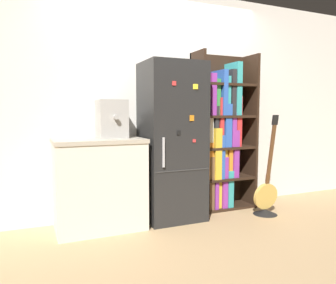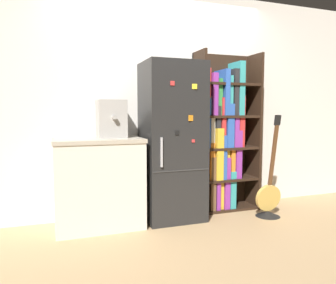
% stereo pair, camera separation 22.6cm
% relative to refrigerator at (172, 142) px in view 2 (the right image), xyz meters
% --- Properties ---
extents(ground_plane, '(16.00, 16.00, 0.00)m').
position_rel_refrigerator_xyz_m(ground_plane, '(0.00, -0.17, -0.86)').
color(ground_plane, tan).
extents(wall_back, '(8.00, 0.05, 2.60)m').
position_rel_refrigerator_xyz_m(wall_back, '(0.00, 0.30, 0.44)').
color(wall_back, silver).
rests_on(wall_back, ground_plane).
extents(refrigerator, '(0.64, 0.58, 1.73)m').
position_rel_refrigerator_xyz_m(refrigerator, '(0.00, 0.00, 0.00)').
color(refrigerator, black).
rests_on(refrigerator, ground_plane).
extents(bookshelf, '(0.77, 0.35, 1.89)m').
position_rel_refrigerator_xyz_m(bookshelf, '(0.68, 0.13, 0.03)').
color(bookshelf, black).
rests_on(bookshelf, ground_plane).
extents(kitchen_counter, '(0.89, 0.58, 0.92)m').
position_rel_refrigerator_xyz_m(kitchen_counter, '(-0.81, 0.00, -0.40)').
color(kitchen_counter, beige).
rests_on(kitchen_counter, ground_plane).
extents(espresso_machine, '(0.28, 0.34, 0.39)m').
position_rel_refrigerator_xyz_m(espresso_machine, '(-0.66, 0.04, 0.25)').
color(espresso_machine, '#A5A39E').
rests_on(espresso_machine, kitchen_counter).
extents(guitar, '(0.31, 0.28, 1.16)m').
position_rel_refrigerator_xyz_m(guitar, '(1.05, -0.32, -0.69)').
color(guitar, black).
rests_on(guitar, ground_plane).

